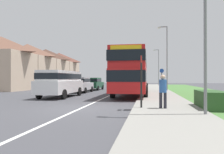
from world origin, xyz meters
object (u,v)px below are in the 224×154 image
object	(u,v)px
pedestrian_at_stop	(163,90)
cycle_route_sign	(162,79)
parked_car_silver	(81,84)
street_lamp_mid	(166,54)
double_decker_bus	(132,71)
parked_van_white	(61,81)
parked_car_dark_green	(93,83)
street_lamp_near	(202,9)
bus_stop_sign	(141,78)
street_lamp_far	(158,65)

from	to	relation	value
pedestrian_at_stop	cycle_route_sign	distance (m)	12.79
parked_car_silver	street_lamp_mid	distance (m)	10.48
double_decker_bus	parked_van_white	bearing A→B (deg)	-152.82
double_decker_bus	street_lamp_mid	distance (m)	7.72
parked_van_white	parked_car_dark_green	xyz separation A→B (m)	(-0.08, 10.53, -0.38)
parked_car_dark_green	street_lamp_near	size ratio (longest dim) A/B	0.59
parked_car_silver	parked_van_white	bearing A→B (deg)	-88.31
parked_van_white	bus_stop_sign	bearing A→B (deg)	-41.89
parked_car_silver	parked_car_dark_green	world-z (taller)	parked_car_silver
double_decker_bus	pedestrian_at_stop	world-z (taller)	double_decker_bus
street_lamp_far	parked_car_dark_green	bearing A→B (deg)	-115.84
bus_stop_sign	parked_car_silver	bearing A→B (deg)	120.51
parked_van_white	street_lamp_far	size ratio (longest dim) A/B	0.73
street_lamp_near	street_lamp_far	distance (m)	36.54
parked_car_silver	bus_stop_sign	size ratio (longest dim) A/B	1.55
street_lamp_mid	street_lamp_far	size ratio (longest dim) A/B	1.01
parked_car_dark_green	pedestrian_at_stop	distance (m)	18.23
double_decker_bus	bus_stop_sign	size ratio (longest dim) A/B	4.16
double_decker_bus	street_lamp_far	world-z (taller)	street_lamp_far
parked_car_silver	bus_stop_sign	world-z (taller)	bus_stop_sign
cycle_route_sign	street_lamp_mid	xyz separation A→B (m)	(0.66, 2.59, 2.91)
parked_car_silver	street_lamp_far	bearing A→B (deg)	68.92
parked_car_dark_green	pedestrian_at_stop	bearing A→B (deg)	-65.18
parked_car_silver	street_lamp_near	size ratio (longest dim) A/B	0.55
street_lamp_mid	street_lamp_near	bearing A→B (deg)	-89.98
double_decker_bus	street_lamp_mid	xyz separation A→B (m)	(3.49, 6.52, 2.20)
parked_car_dark_green	street_lamp_far	size ratio (longest dim) A/B	0.58
double_decker_bus	parked_car_dark_green	distance (m)	9.60
cycle_route_sign	parked_van_white	bearing A→B (deg)	-140.92
pedestrian_at_stop	parked_van_white	bearing A→B (deg)	141.52
pedestrian_at_stop	bus_stop_sign	xyz separation A→B (m)	(-0.99, 0.12, 0.56)
cycle_route_sign	street_lamp_mid	distance (m)	3.95
bus_stop_sign	street_lamp_near	size ratio (longest dim) A/B	0.35
cycle_route_sign	street_lamp_near	bearing A→B (deg)	-87.28
double_decker_bus	parked_van_white	distance (m)	6.23
double_decker_bus	bus_stop_sign	world-z (taller)	double_decker_bus
parked_van_white	double_decker_bus	bearing A→B (deg)	27.18
double_decker_bus	bus_stop_sign	distance (m)	8.80
street_lamp_mid	bus_stop_sign	bearing A→B (deg)	-98.95
bus_stop_sign	street_lamp_mid	world-z (taller)	street_lamp_mid
pedestrian_at_stop	street_lamp_far	xyz separation A→B (m)	(1.38, 35.20, 3.34)
double_decker_bus	parked_car_silver	xyz separation A→B (m)	(-5.65, 2.72, -1.24)
cycle_route_sign	street_lamp_near	distance (m)	14.39
parked_car_dark_green	cycle_route_sign	distance (m)	9.22
pedestrian_at_stop	street_lamp_far	bearing A→B (deg)	87.75
double_decker_bus	street_lamp_far	distance (m)	26.68
bus_stop_sign	street_lamp_mid	distance (m)	15.67
parked_car_dark_green	street_lamp_near	distance (m)	20.33
pedestrian_at_stop	bus_stop_sign	distance (m)	1.15
parked_car_silver	parked_car_dark_green	bearing A→B (deg)	89.08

